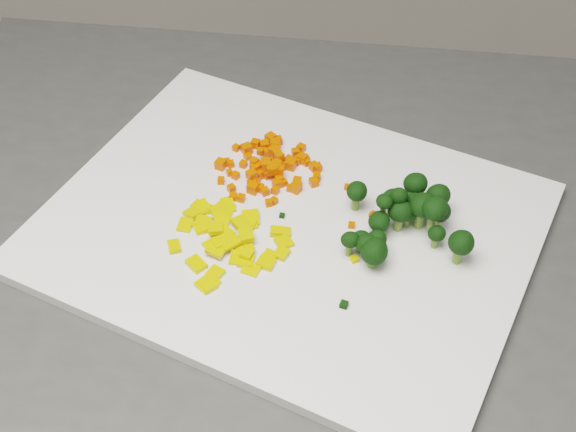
{
  "coord_description": "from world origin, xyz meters",
  "views": [
    {
      "loc": [
        -0.37,
        -0.11,
        1.49
      ],
      "look_at": [
        -0.39,
        0.47,
        0.92
      ],
      "focal_mm": 50.0,
      "sensor_mm": 36.0,
      "label": 1
    }
  ],
  "objects_px": {
    "cutting_board": "(288,227)",
    "broccoli_pile": "(407,214)",
    "carrot_pile": "(268,163)",
    "pepper_pile": "(230,239)"
  },
  "relations": [
    {
      "from": "cutting_board",
      "to": "carrot_pile",
      "type": "xyz_separation_m",
      "value": [
        -0.02,
        0.08,
        0.02
      ]
    },
    {
      "from": "carrot_pile",
      "to": "pepper_pile",
      "type": "bearing_deg",
      "value": -106.81
    },
    {
      "from": "cutting_board",
      "to": "carrot_pile",
      "type": "bearing_deg",
      "value": 107.33
    },
    {
      "from": "carrot_pile",
      "to": "cutting_board",
      "type": "bearing_deg",
      "value": -72.67
    },
    {
      "from": "pepper_pile",
      "to": "broccoli_pile",
      "type": "relative_size",
      "value": 0.97
    },
    {
      "from": "cutting_board",
      "to": "broccoli_pile",
      "type": "distance_m",
      "value": 0.12
    },
    {
      "from": "broccoli_pile",
      "to": "cutting_board",
      "type": "bearing_deg",
      "value": 173.49
    },
    {
      "from": "carrot_pile",
      "to": "broccoli_pile",
      "type": "xyz_separation_m",
      "value": [
        0.14,
        -0.09,
        0.01
      ]
    },
    {
      "from": "carrot_pile",
      "to": "broccoli_pile",
      "type": "bearing_deg",
      "value": -32.3
    },
    {
      "from": "cutting_board",
      "to": "broccoli_pile",
      "type": "height_order",
      "value": "broccoli_pile"
    }
  ]
}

